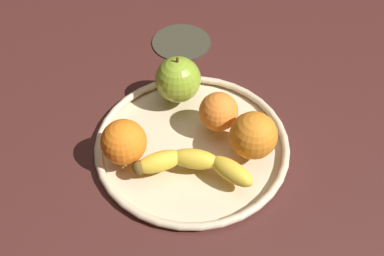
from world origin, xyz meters
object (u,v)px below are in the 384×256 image
object	(u,v)px
apple	(178,79)
orange_center	(253,135)
banana	(194,164)
orange_back_right	(219,112)
fruit_bowl	(192,144)
ambient_coaster	(183,42)
orange_front_right	(124,142)

from	to	relation	value
apple	orange_center	world-z (taller)	apple
banana	orange_back_right	bearing A→B (deg)	-104.11
fruit_bowl	apple	size ratio (longest dim) A/B	3.63
orange_back_right	ambient_coaster	bearing A→B (deg)	-80.31
fruit_bowl	orange_front_right	bearing A→B (deg)	12.68
orange_front_right	orange_center	bearing A→B (deg)	178.81
banana	apple	distance (cm)	16.02
orange_front_right	orange_back_right	world-z (taller)	orange_front_right
orange_front_right	ambient_coaster	distance (cm)	31.43
fruit_bowl	ambient_coaster	xyz separation A→B (cm)	(-0.35, -26.87, -0.62)
apple	fruit_bowl	bearing A→B (deg)	98.58
fruit_bowl	apple	world-z (taller)	apple
fruit_bowl	ambient_coaster	bearing A→B (deg)	-90.75
orange_front_right	ambient_coaster	xyz separation A→B (cm)	(-10.60, -29.18, -4.93)
apple	orange_center	bearing A→B (deg)	129.25
fruit_bowl	orange_center	bearing A→B (deg)	163.14
fruit_bowl	apple	xyz separation A→B (cm)	(1.52, -10.09, 4.73)
orange_front_right	orange_center	size ratio (longest dim) A/B	0.95
apple	orange_front_right	bearing A→B (deg)	54.85
apple	orange_front_right	distance (cm)	15.17
apple	ambient_coaster	bearing A→B (deg)	-96.37
banana	ambient_coaster	xyz separation A→B (cm)	(-0.57, -32.58, -3.02)
banana	orange_front_right	world-z (taller)	orange_front_right
orange_front_right	apple	bearing A→B (deg)	-125.15
apple	orange_front_right	xyz separation A→B (cm)	(8.73, 12.40, -0.41)
banana	ambient_coaster	distance (cm)	32.72
apple	banana	bearing A→B (deg)	94.72
fruit_bowl	orange_center	size ratio (longest dim) A/B	4.26
apple	orange_center	distance (cm)	16.52
orange_front_right	ambient_coaster	world-z (taller)	orange_front_right
orange_back_right	fruit_bowl	bearing A→B (deg)	33.98
fruit_bowl	orange_back_right	world-z (taller)	orange_back_right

